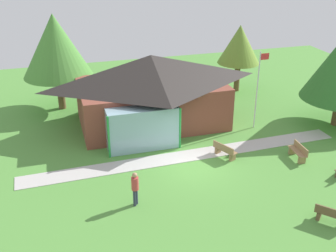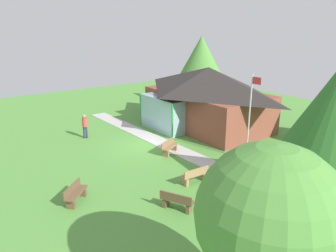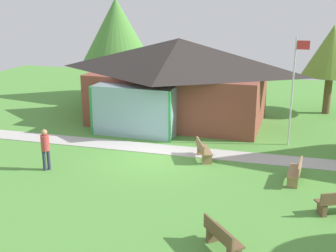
# 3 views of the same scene
# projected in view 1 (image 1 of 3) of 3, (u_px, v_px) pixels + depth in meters

# --- Properties ---
(ground_plane) EXTENTS (44.00, 44.00, 0.00)m
(ground_plane) POSITION_uv_depth(u_px,v_px,m) (194.00, 165.00, 22.90)
(ground_plane) COLOR #54933D
(pavilion) EXTENTS (10.34, 7.37, 4.68)m
(pavilion) POSITION_uv_depth(u_px,v_px,m) (151.00, 89.00, 26.95)
(pavilion) COLOR brown
(pavilion) RESTS_ON ground_plane
(footpath) EXTENTS (18.91, 1.90, 0.03)m
(footpath) POSITION_uv_depth(u_px,v_px,m) (187.00, 156.00, 23.85)
(footpath) COLOR #BCB7B2
(footpath) RESTS_ON ground_plane
(flagpole) EXTENTS (0.64, 0.08, 5.12)m
(flagpole) POSITION_uv_depth(u_px,v_px,m) (258.00, 87.00, 26.24)
(flagpole) COLOR silver
(flagpole) RESTS_ON ground_plane
(bench_rear_near_path) EXTENTS (1.03, 1.55, 0.84)m
(bench_rear_near_path) POSITION_uv_depth(u_px,v_px,m) (225.00, 151.00, 23.61)
(bench_rear_near_path) COLOR olive
(bench_rear_near_path) RESTS_ON ground_plane
(bench_mid_right) EXTENTS (0.53, 1.52, 0.84)m
(bench_mid_right) POSITION_uv_depth(u_px,v_px,m) (298.00, 152.00, 23.46)
(bench_mid_right) COLOR #9E7A51
(bench_mid_right) RESTS_ON ground_plane
(bench_front_right) EXTENTS (1.33, 1.41, 0.84)m
(bench_front_right) POSITION_uv_depth(u_px,v_px,m) (332.00, 216.00, 18.16)
(bench_front_right) COLOR brown
(bench_front_right) RESTS_ON ground_plane
(visitor_strolling_lawn) EXTENTS (0.34, 0.34, 1.74)m
(visitor_strolling_lawn) POSITION_uv_depth(u_px,v_px,m) (135.00, 186.00, 19.15)
(visitor_strolling_lawn) COLOR #2D3347
(visitor_strolling_lawn) RESTS_ON ground_plane
(tree_behind_pavilion_left) EXTENTS (4.82, 4.82, 6.83)m
(tree_behind_pavilion_left) POSITION_uv_depth(u_px,v_px,m) (55.00, 46.00, 28.51)
(tree_behind_pavilion_left) COLOR brown
(tree_behind_pavilion_left) RESTS_ON ground_plane
(tree_behind_pavilion_right) EXTENTS (3.32, 3.32, 5.32)m
(tree_behind_pavilion_right) POSITION_uv_depth(u_px,v_px,m) (239.00, 45.00, 32.32)
(tree_behind_pavilion_right) COLOR brown
(tree_behind_pavilion_right) RESTS_ON ground_plane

